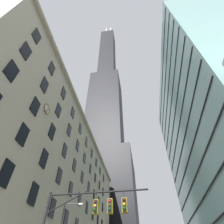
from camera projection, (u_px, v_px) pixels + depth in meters
station_building at (51, 191)px, 35.47m from camera, size 13.84×59.91×29.37m
dark_skyscraper at (105, 130)px, 105.72m from camera, size 29.72×29.72×224.57m
glass_office_midrise at (223, 135)px, 40.35m from camera, size 18.90×44.56×51.42m
traffic_signal_mast at (91, 214)px, 13.49m from camera, size 8.44×0.63×6.79m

